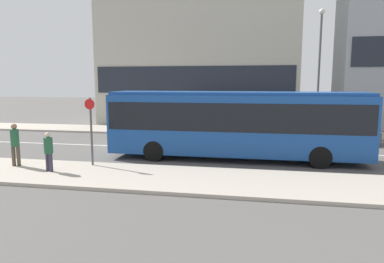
{
  "coord_description": "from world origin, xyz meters",
  "views": [
    {
      "loc": [
        6.72,
        -18.37,
        3.65
      ],
      "look_at": [
        3.64,
        -1.91,
        1.25
      ],
      "focal_mm": 32.0,
      "sensor_mm": 36.0,
      "label": 1
    }
  ],
  "objects_px": {
    "bus_stop_sign": "(91,126)",
    "street_lamp": "(319,61)",
    "pedestrian_near_stop": "(15,142)",
    "pedestrian_down_pavement": "(48,149)",
    "parked_car_0": "(338,133)",
    "city_bus": "(235,121)"
  },
  "relations": [
    {
      "from": "bus_stop_sign",
      "to": "street_lamp",
      "type": "relative_size",
      "value": 0.35
    },
    {
      "from": "bus_stop_sign",
      "to": "street_lamp",
      "type": "xyz_separation_m",
      "value": [
        10.84,
        10.48,
        3.21
      ]
    },
    {
      "from": "bus_stop_sign",
      "to": "pedestrian_near_stop",
      "type": "bearing_deg",
      "value": -167.01
    },
    {
      "from": "pedestrian_down_pavement",
      "to": "street_lamp",
      "type": "distance_m",
      "value": 17.3
    },
    {
      "from": "parked_car_0",
      "to": "pedestrian_down_pavement",
      "type": "relative_size",
      "value": 2.7
    },
    {
      "from": "parked_car_0",
      "to": "bus_stop_sign",
      "type": "xyz_separation_m",
      "value": [
        -11.78,
        -8.37,
        1.15
      ]
    },
    {
      "from": "pedestrian_near_stop",
      "to": "parked_car_0",
      "type": "bearing_deg",
      "value": 14.14
    },
    {
      "from": "bus_stop_sign",
      "to": "pedestrian_down_pavement",
      "type": "bearing_deg",
      "value": -133.39
    },
    {
      "from": "city_bus",
      "to": "parked_car_0",
      "type": "height_order",
      "value": "city_bus"
    },
    {
      "from": "pedestrian_near_stop",
      "to": "street_lamp",
      "type": "distance_m",
      "value": 18.31
    },
    {
      "from": "city_bus",
      "to": "pedestrian_near_stop",
      "type": "relative_size",
      "value": 6.6
    },
    {
      "from": "pedestrian_down_pavement",
      "to": "street_lamp",
      "type": "height_order",
      "value": "street_lamp"
    },
    {
      "from": "pedestrian_near_stop",
      "to": "bus_stop_sign",
      "type": "bearing_deg",
      "value": -4.25
    },
    {
      "from": "city_bus",
      "to": "parked_car_0",
      "type": "bearing_deg",
      "value": 39.35
    },
    {
      "from": "parked_car_0",
      "to": "street_lamp",
      "type": "bearing_deg",
      "value": 114.01
    },
    {
      "from": "city_bus",
      "to": "bus_stop_sign",
      "type": "xyz_separation_m",
      "value": [
        -5.91,
        -2.84,
        -0.05
      ]
    },
    {
      "from": "parked_car_0",
      "to": "street_lamp",
      "type": "height_order",
      "value": "street_lamp"
    },
    {
      "from": "bus_stop_sign",
      "to": "street_lamp",
      "type": "distance_m",
      "value": 15.41
    },
    {
      "from": "city_bus",
      "to": "bus_stop_sign",
      "type": "height_order",
      "value": "city_bus"
    },
    {
      "from": "city_bus",
      "to": "pedestrian_down_pavement",
      "type": "relative_size",
      "value": 7.61
    },
    {
      "from": "pedestrian_down_pavement",
      "to": "bus_stop_sign",
      "type": "distance_m",
      "value": 1.93
    },
    {
      "from": "pedestrian_down_pavement",
      "to": "bus_stop_sign",
      "type": "xyz_separation_m",
      "value": [
        1.21,
        1.28,
        0.79
      ]
    }
  ]
}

